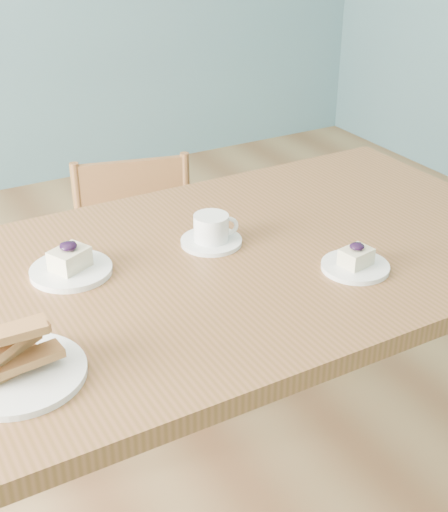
# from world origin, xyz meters

# --- Properties ---
(room) EXTENTS (5.01, 5.01, 2.71)m
(room) POSITION_xyz_m (0.00, 0.00, 1.35)
(room) COLOR #A37B4C
(room) RESTS_ON ground
(dining_table) EXTENTS (1.52, 0.88, 0.81)m
(dining_table) POSITION_xyz_m (0.12, -0.14, 0.73)
(dining_table) COLOR brown
(dining_table) RESTS_ON ground
(dining_chair) EXTENTS (0.45, 0.44, 0.82)m
(dining_chair) POSITION_xyz_m (0.13, 0.43, 0.42)
(dining_chair) COLOR brown
(dining_chair) RESTS_ON ground
(cheesecake_plate_near) EXTENTS (0.15, 0.15, 0.06)m
(cheesecake_plate_near) POSITION_xyz_m (0.33, -0.33, 0.83)
(cheesecake_plate_near) COLOR white
(cheesecake_plate_near) RESTS_ON dining_table
(cheesecake_plate_far) EXTENTS (0.18, 0.18, 0.08)m
(cheesecake_plate_far) POSITION_xyz_m (-0.23, -0.03, 0.83)
(cheesecake_plate_far) COLOR white
(cheesecake_plate_far) RESTS_ON dining_table
(coffee_cup) EXTENTS (0.15, 0.15, 0.07)m
(coffee_cup) POSITION_xyz_m (0.11, -0.06, 0.84)
(coffee_cup) COLOR white
(coffee_cup) RESTS_ON dining_table
(biscotti_plate) EXTENTS (0.24, 0.24, 0.11)m
(biscotti_plate) POSITION_xyz_m (-0.43, -0.34, 0.85)
(biscotti_plate) COLOR white
(biscotti_plate) RESTS_ON dining_table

